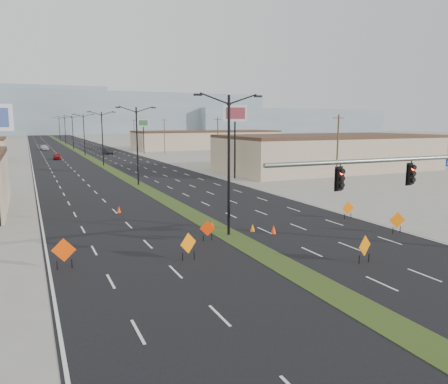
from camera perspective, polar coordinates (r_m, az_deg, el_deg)
name	(u,v)px	position (r m, az deg, el deg)	size (l,w,h in m)	color
ground	(334,293)	(22.15, 14.14, -12.73)	(600.00, 600.00, 0.00)	gray
road_surface	(83,154)	(116.98, -17.91, 4.71)	(25.00, 400.00, 0.02)	black
median_strip	(83,154)	(116.98, -17.91, 4.71)	(2.00, 400.00, 0.04)	#264017
building_se_near	(327,154)	(77.17, 13.35, 4.89)	(36.00, 18.00, 5.50)	tan
building_se_far	(207,140)	(136.02, -2.26, 6.76)	(44.00, 16.00, 5.00)	tan
mesa_center	(107,113)	(320.44, -14.99, 9.89)	(220.00, 50.00, 28.00)	gray
mesa_east	(286,121)	(361.76, 8.06, 9.19)	(160.00, 50.00, 18.00)	gray
signal_mast	(434,180)	(28.26, 25.70, 1.42)	(16.30, 0.60, 8.00)	slate
streetlight_0	(229,161)	(30.97, 0.63, 4.09)	(5.15, 0.24, 10.02)	black
streetlight_1	(137,143)	(57.53, -11.27, 6.25)	(5.15, 0.24, 10.02)	black
streetlight_2	(102,137)	(85.02, -15.60, 6.97)	(5.15, 0.24, 10.02)	black
streetlight_3	(84,133)	(112.76, -17.81, 7.32)	(5.15, 0.24, 10.02)	black
streetlight_4	(73,131)	(140.60, -19.15, 7.53)	(5.15, 0.24, 10.02)	black
streetlight_5	(65,130)	(168.50, -20.05, 7.67)	(5.15, 0.24, 10.02)	black
streetlight_6	(59,128)	(196.42, -20.69, 7.77)	(5.15, 0.24, 10.02)	black
utility_pole_0	(337,152)	(52.72, 14.58, 5.07)	(1.60, 0.20, 9.00)	#4C3823
utility_pole_1	(218,140)	(82.90, -0.82, 6.74)	(1.60, 0.20, 9.00)	#4C3823
utility_pole_2	(164,135)	(115.83, -7.79, 7.34)	(1.60, 0.20, 9.00)	#4C3823
utility_pole_3	(134,132)	(149.70, -11.65, 7.63)	(1.60, 0.20, 9.00)	#4C3823
car_left	(57,156)	(102.75, -20.98, 4.37)	(1.58, 3.92, 1.34)	maroon
car_mid	(108,151)	(116.31, -14.95, 5.21)	(1.69, 4.84, 1.60)	black
car_far	(44,148)	(138.06, -22.43, 5.37)	(2.02, 4.96, 1.44)	#B0B4BA
construction_sign_0	(64,251)	(26.01, -20.20, -7.26)	(1.30, 0.39, 1.78)	#FF4605
construction_sign_1	(188,244)	(26.12, -4.69, -6.81)	(1.16, 0.55, 1.67)	orange
construction_sign_2	(207,229)	(30.19, -2.17, -4.86)	(1.07, 0.27, 1.45)	red
construction_sign_3	(365,247)	(26.82, 17.90, -6.83)	(1.19, 0.44, 1.65)	orange
construction_sign_4	(397,221)	(34.55, 21.69, -3.52)	(1.18, 0.44, 1.64)	#E16404
construction_sign_5	(348,209)	(38.43, 15.90, -2.10)	(1.13, 0.22, 1.51)	#E26104
cone_0	(253,228)	(32.91, 3.75, -4.68)	(0.36, 0.36, 0.59)	orange
cone_1	(212,225)	(33.40, -1.57, -4.39)	(0.40, 0.40, 0.66)	#F04305
cone_2	(274,229)	(32.39, 6.49, -4.88)	(0.40, 0.40, 0.66)	#FF3D05
cone_3	(119,209)	(40.66, -13.57, -2.22)	(0.38, 0.38, 0.63)	#EF3705
pole_sign_east_near	(235,118)	(63.13, 1.45, 9.59)	(3.38, 1.35, 10.51)	black
pole_sign_east_far	(143,126)	(116.24, -10.49, 8.53)	(2.79, 1.50, 8.88)	black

